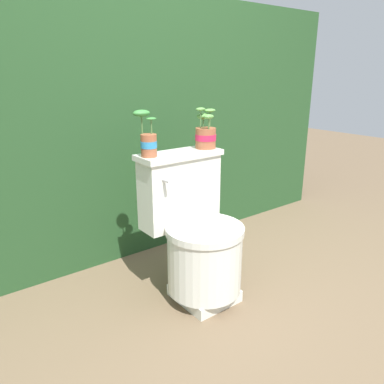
{
  "coord_description": "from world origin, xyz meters",
  "views": [
    {
      "loc": [
        -1.17,
        -1.35,
        1.21
      ],
      "look_at": [
        -0.01,
        0.16,
        0.59
      ],
      "focal_mm": 35.0,
      "sensor_mm": 36.0,
      "label": 1
    }
  ],
  "objects": [
    {
      "name": "toilet",
      "position": [
        -0.01,
        0.12,
        0.35
      ],
      "size": [
        0.48,
        0.52,
        0.79
      ],
      "color": "silver",
      "rests_on": "ground"
    },
    {
      "name": "hedge_backdrop",
      "position": [
        0.0,
        1.14,
        0.84
      ],
      "size": [
        3.61,
        0.77,
        1.68
      ],
      "color": "#234723",
      "rests_on": "ground"
    },
    {
      "name": "potted_plant_midleft",
      "position": [
        0.17,
        0.26,
        0.87
      ],
      "size": [
        0.14,
        0.13,
        0.23
      ],
      "color": "#9E5638",
      "rests_on": "toilet"
    },
    {
      "name": "potted_plant_left",
      "position": [
        -0.21,
        0.27,
        0.88
      ],
      "size": [
        0.11,
        0.1,
        0.23
      ],
      "color": "#9E5638",
      "rests_on": "toilet"
    },
    {
      "name": "ground_plane",
      "position": [
        0.0,
        0.0,
        0.0
      ],
      "size": [
        12.0,
        12.0,
        0.0
      ],
      "primitive_type": "plane",
      "color": "brown"
    }
  ]
}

